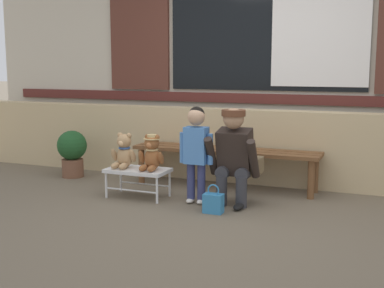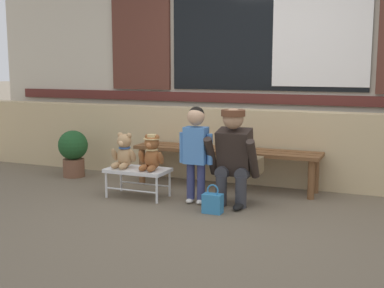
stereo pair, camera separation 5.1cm
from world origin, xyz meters
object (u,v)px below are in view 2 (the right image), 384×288
at_px(adult_crouching, 235,156).
at_px(handbag_on_ground, 213,203).
at_px(small_display_bench, 138,172).
at_px(potted_plant, 73,151).
at_px(teddy_bear_plain, 124,152).
at_px(teddy_bear_with_hat, 152,153).
at_px(wooden_bench_long, 225,155).
at_px(child_standing, 196,144).

xyz_separation_m(adult_crouching, handbag_on_ground, (-0.10, -0.35, -0.38)).
bearing_deg(handbag_on_ground, small_display_bench, 164.82).
bearing_deg(potted_plant, handbag_on_ground, -20.91).
height_order(teddy_bear_plain, teddy_bear_with_hat, same).
xyz_separation_m(teddy_bear_plain, adult_crouching, (1.17, 0.11, 0.02)).
height_order(teddy_bear_plain, potted_plant, teddy_bear_plain).
distance_m(teddy_bear_plain, potted_plant, 1.19).
bearing_deg(wooden_bench_long, small_display_bench, -133.48).
height_order(adult_crouching, handbag_on_ground, adult_crouching).
distance_m(child_standing, adult_crouching, 0.40).
distance_m(small_display_bench, handbag_on_ground, 0.96).
distance_m(small_display_bench, child_standing, 0.72).
relative_size(handbag_on_ground, potted_plant, 0.48).
height_order(teddy_bear_with_hat, potted_plant, teddy_bear_with_hat).
relative_size(teddy_bear_with_hat, child_standing, 0.38).
xyz_separation_m(child_standing, adult_crouching, (0.37, 0.10, -0.11)).
height_order(teddy_bear_with_hat, handbag_on_ground, teddy_bear_with_hat).
relative_size(small_display_bench, teddy_bear_with_hat, 1.76).
relative_size(wooden_bench_long, potted_plant, 3.68).
xyz_separation_m(wooden_bench_long, teddy_bear_with_hat, (-0.54, -0.73, 0.10)).
relative_size(wooden_bench_long, child_standing, 2.19).
distance_m(teddy_bear_with_hat, potted_plant, 1.48).
relative_size(small_display_bench, potted_plant, 1.12).
bearing_deg(teddy_bear_with_hat, wooden_bench_long, 53.75).
bearing_deg(handbag_on_ground, teddy_bear_plain, 166.93).
bearing_deg(adult_crouching, teddy_bear_plain, -174.88).
bearing_deg(adult_crouching, teddy_bear_with_hat, -173.02).
bearing_deg(teddy_bear_with_hat, child_standing, 0.69).
xyz_separation_m(teddy_bear_with_hat, adult_crouching, (0.85, 0.10, 0.01)).
relative_size(wooden_bench_long, teddy_bear_plain, 5.78).
relative_size(teddy_bear_plain, potted_plant, 0.64).
bearing_deg(potted_plant, adult_crouching, -11.58).
height_order(small_display_bench, adult_crouching, adult_crouching).
height_order(child_standing, handbag_on_ground, child_standing).
distance_m(wooden_bench_long, child_standing, 0.76).
bearing_deg(wooden_bench_long, teddy_bear_plain, -139.42).
bearing_deg(teddy_bear_with_hat, potted_plant, 157.70).
height_order(teddy_bear_with_hat, child_standing, child_standing).
distance_m(teddy_bear_plain, adult_crouching, 1.18).
distance_m(handbag_on_ground, potted_plant, 2.27).
height_order(teddy_bear_plain, handbag_on_ground, teddy_bear_plain).
bearing_deg(adult_crouching, potted_plant, 168.42).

